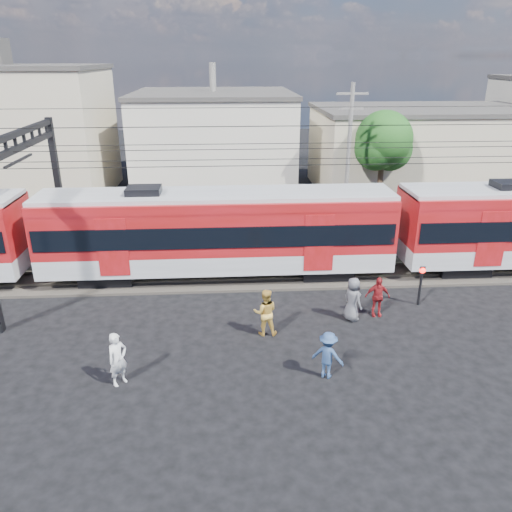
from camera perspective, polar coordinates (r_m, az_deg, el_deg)
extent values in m
plane|color=black|center=(17.02, 1.20, -13.47)|extent=(120.00, 120.00, 0.00)
cube|color=#2D2823|center=(23.95, -0.37, -2.23)|extent=(70.00, 3.40, 0.12)
cube|color=#59544C|center=(23.22, -0.26, -2.72)|extent=(70.00, 0.12, 0.12)
cube|color=#59544C|center=(24.59, -0.47, -1.26)|extent=(70.00, 0.12, 0.12)
cube|color=black|center=(24.44, -16.40, -1.92)|extent=(2.40, 2.20, 0.70)
cube|color=black|center=(24.26, 7.88, -1.37)|extent=(2.40, 2.20, 0.70)
cube|color=#919398|center=(23.50, -4.36, 0.10)|extent=(16.00, 3.00, 0.90)
cube|color=maroon|center=(22.94, -4.48, 3.93)|extent=(16.00, 3.00, 2.40)
cube|color=black|center=(23.02, -4.46, 3.34)|extent=(15.68, 3.08, 0.95)
cube|color=#919398|center=(22.59, -4.57, 6.95)|extent=(16.00, 2.60, 0.25)
cube|color=black|center=(26.33, 22.02, -0.93)|extent=(2.40, 2.20, 0.70)
cube|color=black|center=(28.47, -21.65, 7.47)|extent=(0.30, 0.30, 7.00)
cube|color=black|center=(23.72, -25.93, 12.39)|extent=(0.25, 9.30, 0.25)
cube|color=black|center=(23.81, -25.69, 10.97)|extent=(0.25, 9.30, 0.25)
cylinder|color=black|center=(21.60, -0.29, 10.28)|extent=(70.00, 0.03, 0.03)
cylinder|color=black|center=(22.97, -0.50, 10.98)|extent=(70.00, 0.03, 0.03)
cylinder|color=black|center=(21.47, -0.30, 12.11)|extent=(70.00, 0.03, 0.03)
cylinder|color=black|center=(22.85, -0.51, 12.71)|extent=(70.00, 0.03, 0.03)
cylinder|color=black|center=(18.51, 0.21, 14.61)|extent=(70.00, 0.03, 0.03)
cylinder|color=black|center=(25.46, -0.87, 16.60)|extent=(70.00, 0.03, 0.03)
cube|color=#BDB091|center=(41.33, -26.65, 12.22)|extent=(14.00, 10.00, 9.00)
cube|color=#B9B4A2|center=(41.32, -4.75, 12.98)|extent=(12.00, 12.00, 7.00)
cube|color=#3F3D3A|center=(40.92, -4.92, 18.04)|extent=(12.24, 12.24, 0.30)
cube|color=#BDB091|center=(41.34, 18.43, 11.27)|extent=(16.00, 10.00, 6.00)
cube|color=#3F3D3A|center=(40.94, 18.97, 15.59)|extent=(16.32, 10.20, 0.30)
cylinder|color=slate|center=(30.24, 10.47, 10.87)|extent=(0.24, 0.24, 8.50)
cube|color=slate|center=(29.78, 10.97, 17.77)|extent=(1.80, 0.12, 0.12)
cube|color=slate|center=(29.84, 10.86, 16.24)|extent=(1.40, 0.12, 0.12)
cylinder|color=#382619|center=(34.34, 13.96, 7.97)|extent=(0.36, 0.36, 3.92)
sphere|color=#194814|center=(33.79, 14.42, 12.81)|extent=(3.64, 3.64, 3.64)
sphere|color=#194814|center=(34.36, 15.13, 11.70)|extent=(2.80, 2.80, 2.80)
imported|color=silver|center=(16.74, -15.52, -11.29)|extent=(0.78, 0.78, 1.82)
imported|color=gold|center=(18.80, 1.07, -6.45)|extent=(0.93, 0.74, 1.85)
imported|color=navy|center=(16.67, 8.19, -11.15)|extent=(1.22, 1.04, 1.64)
imported|color=maroon|center=(20.73, 13.70, -4.53)|extent=(1.01, 0.46, 1.69)
imported|color=#535358|center=(20.17, 10.98, -4.86)|extent=(0.93, 1.05, 1.81)
cylinder|color=black|center=(22.09, 18.24, -3.40)|extent=(0.11, 0.11, 1.65)
sphere|color=#FF140C|center=(21.78, 18.48, -1.55)|extent=(0.26, 0.26, 0.26)
cube|color=black|center=(21.78, 18.48, -1.55)|extent=(0.23, 0.05, 0.32)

